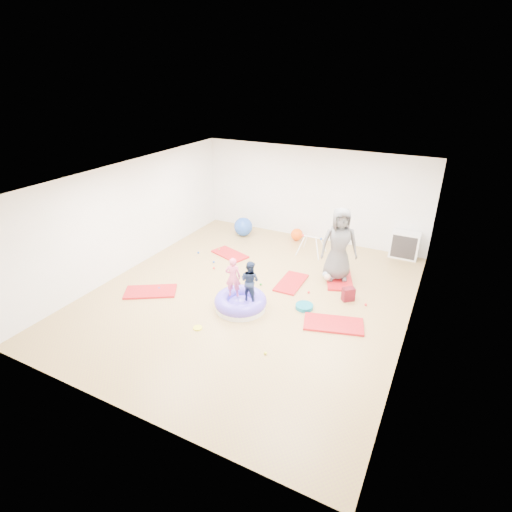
% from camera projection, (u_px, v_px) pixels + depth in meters
% --- Properties ---
extents(room, '(7.01, 8.01, 2.81)m').
position_uv_depth(room, '(250.00, 241.00, 8.84)').
color(room, tan).
rests_on(room, ground).
extents(gym_mat_front_left, '(1.33, 1.13, 0.05)m').
position_uv_depth(gym_mat_front_left, '(151.00, 292.00, 9.54)').
color(gym_mat_front_left, red).
rests_on(gym_mat_front_left, ground).
extents(gym_mat_mid_left, '(1.19, 0.86, 0.04)m').
position_uv_depth(gym_mat_mid_left, '(230.00, 254.00, 11.45)').
color(gym_mat_mid_left, red).
rests_on(gym_mat_mid_left, ground).
extents(gym_mat_center_back, '(0.58, 1.12, 0.05)m').
position_uv_depth(gym_mat_center_back, '(291.00, 283.00, 9.94)').
color(gym_mat_center_back, red).
rests_on(gym_mat_center_back, ground).
extents(gym_mat_right, '(1.35, 0.93, 0.05)m').
position_uv_depth(gym_mat_right, '(333.00, 324.00, 8.33)').
color(gym_mat_right, red).
rests_on(gym_mat_right, ground).
extents(gym_mat_rear_right, '(1.02, 1.38, 0.05)m').
position_uv_depth(gym_mat_rear_right, '(339.00, 278.00, 10.13)').
color(gym_mat_rear_right, red).
rests_on(gym_mat_rear_right, ground).
extents(inflatable_cushion, '(1.17, 1.17, 0.37)m').
position_uv_depth(inflatable_cushion, '(241.00, 302.00, 8.88)').
color(inflatable_cushion, white).
rests_on(inflatable_cushion, ground).
extents(child_pink, '(0.40, 0.34, 0.93)m').
position_uv_depth(child_pink, '(233.00, 275.00, 8.65)').
color(child_pink, '#F15E8B').
rests_on(child_pink, inflatable_cushion).
extents(child_navy, '(0.49, 0.41, 0.92)m').
position_uv_depth(child_navy, '(250.00, 279.00, 8.50)').
color(child_navy, '#192545').
rests_on(child_navy, inflatable_cushion).
extents(adult_caregiver, '(1.07, 0.92, 1.84)m').
position_uv_depth(adult_caregiver, '(339.00, 244.00, 9.73)').
color(adult_caregiver, '#4F4F50').
rests_on(adult_caregiver, gym_mat_rear_right).
extents(infant, '(0.36, 0.36, 0.21)m').
position_uv_depth(infant, '(329.00, 276.00, 9.98)').
color(infant, '#9BB0CA').
rests_on(infant, gym_mat_rear_right).
extents(ball_pit_balls, '(5.03, 3.67, 0.06)m').
position_uv_depth(ball_pit_balls, '(247.00, 282.00, 9.93)').
color(ball_pit_balls, green).
rests_on(ball_pit_balls, ground).
extents(exercise_ball_blue, '(0.59, 0.59, 0.59)m').
position_uv_depth(exercise_ball_blue, '(243.00, 227.00, 12.66)').
color(exercise_ball_blue, '#214DB6').
rests_on(exercise_ball_blue, ground).
extents(exercise_ball_orange, '(0.38, 0.38, 0.38)m').
position_uv_depth(exercise_ball_orange, '(297.00, 234.00, 12.35)').
color(exercise_ball_orange, '#FF540C').
rests_on(exercise_ball_orange, ground).
extents(infant_play_gym, '(0.72, 0.68, 0.55)m').
position_uv_depth(infant_play_gym, '(312.00, 243.00, 11.34)').
color(infant_play_gym, white).
rests_on(infant_play_gym, ground).
extents(cube_shelf, '(0.76, 0.37, 0.76)m').
position_uv_depth(cube_shelf, '(405.00, 245.00, 11.14)').
color(cube_shelf, white).
rests_on(cube_shelf, ground).
extents(balance_disc, '(0.40, 0.40, 0.09)m').
position_uv_depth(balance_disc, '(304.00, 307.00, 8.91)').
color(balance_disc, '#0C708C').
rests_on(balance_disc, ground).
extents(backpack, '(0.32, 0.31, 0.32)m').
position_uv_depth(backpack, '(348.00, 294.00, 9.16)').
color(backpack, '#B5162A').
rests_on(backpack, ground).
extents(yellow_toy, '(0.19, 0.19, 0.03)m').
position_uv_depth(yellow_toy, '(198.00, 328.00, 8.23)').
color(yellow_toy, '#F9F330').
rests_on(yellow_toy, ground).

